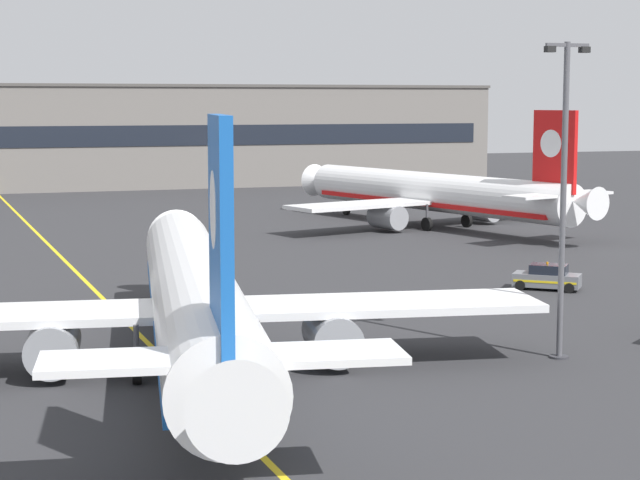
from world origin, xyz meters
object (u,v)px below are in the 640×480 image
at_px(airliner_foreground, 195,297).
at_px(apron_lamp_post, 563,196).
at_px(service_car_fourth, 547,278).
at_px(airliner_background, 435,193).
at_px(safety_cone_by_nose_gear, 167,302).

bearing_deg(airliner_foreground, apron_lamp_post, -10.09).
height_order(airliner_foreground, service_car_fourth, airliner_foreground).
bearing_deg(airliner_background, airliner_foreground, -124.98).
height_order(airliner_background, apron_lamp_post, apron_lamp_post).
bearing_deg(service_car_fourth, safety_cone_by_nose_gear, 174.94).
xyz_separation_m(airliner_foreground, airliner_background, (34.31, 49.03, -0.10)).
bearing_deg(safety_cone_by_nose_gear, airliner_background, 45.29).
xyz_separation_m(airliner_background, safety_cone_by_nose_gear, (-32.41, -32.75, -3.01)).
bearing_deg(airliner_background, apron_lamp_post, -108.57).
xyz_separation_m(airliner_foreground, safety_cone_by_nose_gear, (1.89, 16.28, -3.11)).
xyz_separation_m(airliner_foreground, service_car_fourth, (26.20, 14.13, -2.60)).
height_order(airliner_foreground, safety_cone_by_nose_gear, airliner_foreground).
bearing_deg(airliner_background, safety_cone_by_nose_gear, -134.71).
height_order(service_car_fourth, safety_cone_by_nose_gear, service_car_fourth).
bearing_deg(airliner_foreground, service_car_fourth, 28.33).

